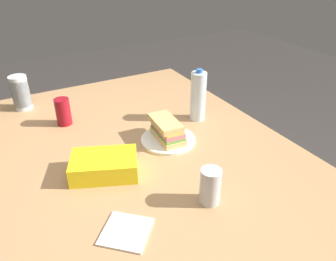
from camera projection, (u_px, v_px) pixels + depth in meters
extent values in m
cube|color=tan|center=(145.00, 155.00, 1.31)|extent=(1.59, 1.12, 0.04)
cylinder|color=#977049|center=(166.00, 130.00, 2.24)|extent=(0.07, 0.07, 0.72)
cylinder|color=#977049|center=(16.00, 172.00, 1.84)|extent=(0.07, 0.07, 0.72)
cylinder|color=white|center=(168.00, 140.00, 1.36)|extent=(0.22, 0.22, 0.01)
cube|color=#DBB26B|center=(168.00, 136.00, 1.35)|extent=(0.18, 0.10, 0.02)
cube|color=#599E3F|center=(168.00, 133.00, 1.34)|extent=(0.17, 0.10, 0.01)
cube|color=#C6727A|center=(168.00, 130.00, 1.33)|extent=(0.16, 0.09, 0.02)
cube|color=yellow|center=(168.00, 127.00, 1.33)|extent=(0.15, 0.09, 0.01)
cube|color=#DBB26B|center=(165.00, 123.00, 1.33)|extent=(0.18, 0.10, 0.02)
cylinder|color=maroon|center=(63.00, 112.00, 1.46)|extent=(0.07, 0.07, 0.12)
cube|color=yellow|center=(104.00, 165.00, 1.15)|extent=(0.23, 0.27, 0.07)
cylinder|color=silver|center=(198.00, 96.00, 1.48)|extent=(0.07, 0.07, 0.22)
cylinder|color=blue|center=(199.00, 71.00, 1.42)|extent=(0.03, 0.03, 0.02)
cylinder|color=silver|center=(22.00, 99.00, 1.60)|extent=(0.08, 0.08, 0.09)
cylinder|color=silver|center=(21.00, 96.00, 1.59)|extent=(0.08, 0.08, 0.09)
cylinder|color=silver|center=(21.00, 93.00, 1.58)|extent=(0.08, 0.08, 0.09)
cylinder|color=silver|center=(20.00, 89.00, 1.58)|extent=(0.08, 0.08, 0.09)
cylinder|color=silver|center=(19.00, 86.00, 1.57)|extent=(0.08, 0.08, 0.09)
cylinder|color=silver|center=(210.00, 186.00, 1.01)|extent=(0.07, 0.07, 0.12)
cube|color=white|center=(126.00, 231.00, 0.93)|extent=(0.18, 0.18, 0.01)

